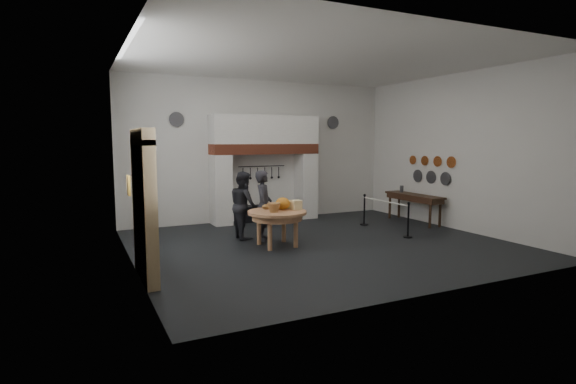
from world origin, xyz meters
name	(u,v)px	position (x,y,z in m)	size (l,w,h in m)	color
floor	(322,244)	(0.00, 0.00, 0.00)	(9.00, 8.00, 0.02)	black
ceiling	(323,60)	(0.00, 0.00, 4.50)	(9.00, 8.00, 0.02)	silver
wall_back	(261,151)	(0.00, 4.00, 2.25)	(9.00, 0.02, 4.50)	silver
wall_front	(444,161)	(0.00, -4.00, 2.25)	(9.00, 0.02, 4.50)	silver
wall_left	(129,157)	(-4.50, 0.00, 2.25)	(0.02, 8.00, 4.50)	silver
wall_right	(458,152)	(4.50, 0.00, 2.25)	(0.02, 8.00, 4.50)	silver
chimney_pier_left	(221,190)	(-1.48, 3.65, 1.07)	(0.55, 0.70, 2.15)	silver
chimney_pier_right	(306,186)	(1.48, 3.65, 1.07)	(0.55, 0.70, 2.15)	silver
hearth_brick_band	(265,149)	(0.00, 3.65, 2.31)	(3.50, 0.72, 0.32)	#9E442B
chimney_hood	(265,130)	(0.00, 3.65, 2.92)	(3.50, 0.70, 0.90)	silver
iron_range	(265,213)	(0.00, 3.72, 0.25)	(1.90, 0.45, 0.50)	black
utensil_rail	(262,166)	(0.00, 3.92, 1.75)	(0.02, 0.02, 1.60)	black
door_recess	(139,213)	(-4.47, -1.00, 1.25)	(0.04, 1.10, 2.50)	black
door_jamb_near	(150,216)	(-4.38, -1.70, 1.30)	(0.22, 0.30, 2.60)	tan
door_jamb_far	(139,205)	(-4.38, -0.30, 1.30)	(0.22, 0.30, 2.60)	tan
door_lintel	(142,137)	(-4.38, -1.00, 2.65)	(0.22, 1.70, 0.30)	tan
wall_plaque	(129,185)	(-4.45, 0.80, 1.60)	(0.05, 0.34, 0.44)	gold
work_table	(277,212)	(-1.09, 0.30, 0.84)	(1.44, 1.44, 0.07)	tan
pumpkin	(283,204)	(-0.89, 0.40, 1.03)	(0.36, 0.36, 0.31)	orange
cheese_block_big	(296,205)	(-0.59, 0.25, 0.99)	(0.22, 0.22, 0.24)	#EDD18E
cheese_block_small	(290,204)	(-0.61, 0.55, 0.97)	(0.18, 0.18, 0.20)	#D2CA7D
wicker_basket	(274,208)	(-1.24, 0.15, 0.98)	(0.32, 0.32, 0.22)	#9A5B38
bread_loaf	(268,207)	(-1.19, 0.65, 0.94)	(0.31, 0.18, 0.13)	#9E6838
visitor_near	(264,205)	(-1.12, 1.10, 0.91)	(0.66, 0.43, 1.82)	#222227
visitor_far	(244,205)	(-1.52, 1.50, 0.89)	(0.87, 0.68, 1.78)	black
side_table	(414,195)	(4.10, 1.33, 0.87)	(0.55, 2.20, 0.06)	#361F13
pewter_jug	(402,189)	(4.10, 1.93, 1.01)	(0.12, 0.12, 0.22)	#454449
copper_pan_a	(451,162)	(4.46, 0.20, 1.95)	(0.34, 0.34, 0.03)	#C6662D
copper_pan_b	(437,161)	(4.46, 0.75, 1.95)	(0.32, 0.32, 0.03)	#C6662D
copper_pan_c	(425,161)	(4.46, 1.30, 1.95)	(0.30, 0.30, 0.03)	#C6662D
copper_pan_d	(413,160)	(4.46, 1.85, 1.95)	(0.28, 0.28, 0.03)	#C6662D
pewter_plate_left	(445,179)	(4.46, 0.40, 1.45)	(0.40, 0.40, 0.03)	#4C4C51
pewter_plate_mid	(431,177)	(4.46, 1.00, 1.45)	(0.40, 0.40, 0.03)	#4C4C51
pewter_plate_right	(418,176)	(4.46, 1.60, 1.45)	(0.40, 0.40, 0.03)	#4C4C51
pewter_plate_back_left	(177,119)	(-2.70, 3.96, 3.20)	(0.44, 0.44, 0.03)	#4C4C51
pewter_plate_back_right	(333,123)	(2.70, 3.96, 3.20)	(0.44, 0.44, 0.03)	#4C4C51
barrier_post_near	(408,221)	(2.46, -0.34, 0.45)	(0.05, 0.05, 0.90)	black
barrier_post_far	(364,210)	(2.46, 1.66, 0.45)	(0.05, 0.05, 0.90)	black
barrier_rope	(385,201)	(2.46, 0.66, 0.85)	(0.04, 0.04, 2.00)	white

